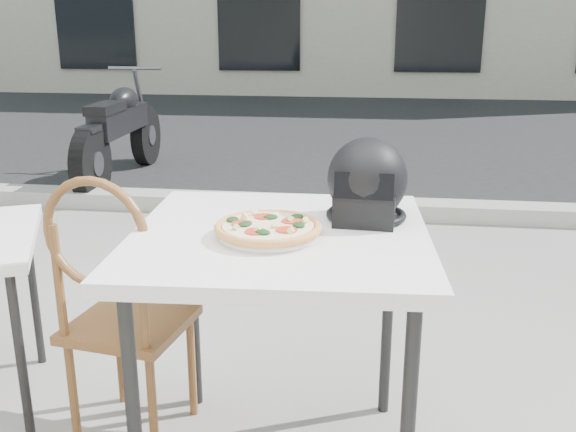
# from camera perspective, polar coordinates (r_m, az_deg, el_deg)

# --- Properties ---
(street_asphalt) EXTENTS (30.00, 8.00, 0.00)m
(street_asphalt) POSITION_cam_1_polar(r_m,az_deg,el_deg) (8.80, 3.92, 7.66)
(street_asphalt) COLOR black
(street_asphalt) RESTS_ON ground
(curb) EXTENTS (30.00, 0.25, 0.12)m
(curb) POSITION_cam_1_polar(r_m,az_deg,el_deg) (4.89, 0.75, 0.97)
(curb) COLOR #9C9A92
(curb) RESTS_ON ground
(cafe_table_main) EXTENTS (0.90, 0.90, 0.81)m
(cafe_table_main) POSITION_cam_1_polar(r_m,az_deg,el_deg) (1.89, -0.69, -3.46)
(cafe_table_main) COLOR white
(cafe_table_main) RESTS_ON ground
(plate) EXTENTS (0.34, 0.34, 0.02)m
(plate) POSITION_cam_1_polar(r_m,az_deg,el_deg) (1.81, -1.79, -1.65)
(plate) COLOR white
(plate) RESTS_ON cafe_table_main
(pizza) EXTENTS (0.40, 0.40, 0.04)m
(pizza) POSITION_cam_1_polar(r_m,az_deg,el_deg) (1.80, -1.79, -1.00)
(pizza) COLOR #DD9751
(pizza) RESTS_ON plate
(helmet) EXTENTS (0.26, 0.27, 0.25)m
(helmet) POSITION_cam_1_polar(r_m,az_deg,el_deg) (1.96, 7.02, 2.83)
(helmet) COLOR black
(helmet) RESTS_ON cafe_table_main
(cafe_chair_main) EXTENTS (0.42, 0.42, 0.96)m
(cafe_chair_main) POSITION_cam_1_polar(r_m,az_deg,el_deg) (2.16, -14.95, -7.14)
(cafe_chair_main) COLOR brown
(cafe_chair_main) RESTS_ON ground
(motorcycle) EXTENTS (0.52, 2.00, 0.99)m
(motorcycle) POSITION_cam_1_polar(r_m,az_deg,el_deg) (6.06, -14.66, 7.17)
(motorcycle) COLOR black
(motorcycle) RESTS_ON street_asphalt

